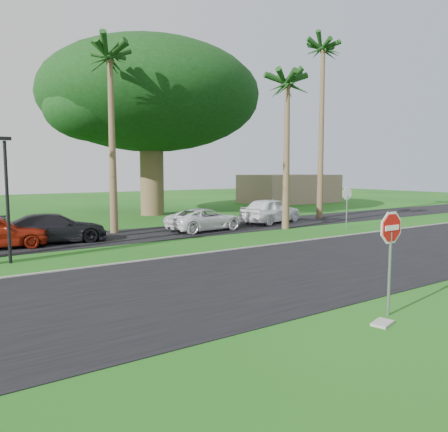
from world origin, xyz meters
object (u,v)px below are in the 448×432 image
car_pickup (271,211)px  car_dark (55,228)px  stop_sign_far (347,199)px  car_minivan (205,220)px  stop_sign_near (391,242)px

car_pickup → car_dark: bearing=77.1°
car_dark → stop_sign_far: bearing=-97.7°
car_dark → car_pickup: (13.62, 0.32, 0.12)m
car_dark → car_pickup: bearing=-80.6°
stop_sign_far → car_minivan: 8.47m
stop_sign_near → car_pickup: (9.62, 15.69, -0.96)m
car_dark → car_pickup: car_pickup is taller
car_dark → stop_sign_near: bearing=-157.4°
stop_sign_near → stop_sign_far: 15.91m
stop_sign_near → car_pickup: size_ratio=0.55×
stop_sign_near → car_pickup: stop_sign_near is taller
stop_sign_far → car_dark: bearing=-15.7°
stop_sign_near → stop_sign_far: same height
stop_sign_far → car_pickup: (-1.88, 4.69, -0.96)m
car_minivan → car_pickup: bearing=-89.0°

